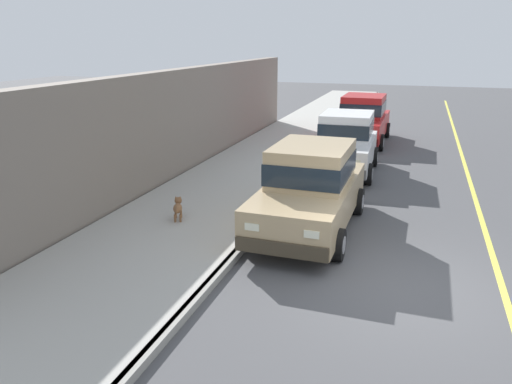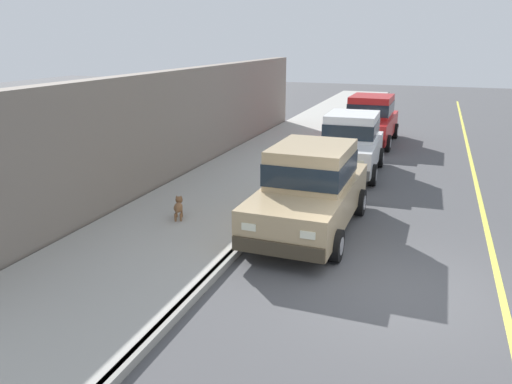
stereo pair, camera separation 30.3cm
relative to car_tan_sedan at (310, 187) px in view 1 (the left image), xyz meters
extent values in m
plane|color=#4C4C4F|center=(2.18, -2.27, -0.98)|extent=(80.00, 80.00, 0.00)
cube|color=gray|center=(-1.02, -2.27, -0.91)|extent=(0.16, 64.00, 0.14)
cube|color=#A8A59E|center=(-2.82, -2.27, -0.91)|extent=(3.60, 64.00, 0.14)
cube|color=#E0D64C|center=(3.78, -2.27, -0.98)|extent=(0.12, 57.60, 0.01)
cube|color=tan|center=(0.00, -0.04, -0.28)|extent=(1.86, 4.52, 0.76)
cube|color=tan|center=(0.00, 0.06, 0.52)|extent=(1.61, 2.12, 0.84)
cube|color=#19232D|center=(0.00, 0.06, 0.45)|extent=(1.65, 2.16, 0.46)
cube|color=#3E3527|center=(-0.03, -2.24, -0.52)|extent=(1.77, 0.22, 0.28)
cube|color=#3E3527|center=(0.03, 2.16, -0.52)|extent=(1.77, 0.22, 0.28)
cylinder|color=black|center=(0.88, -1.45, -0.66)|extent=(0.23, 0.64, 0.64)
cylinder|color=#9E9EA3|center=(0.88, -1.45, -0.66)|extent=(0.24, 0.36, 0.35)
cylinder|color=black|center=(-0.92, -1.42, -0.66)|extent=(0.23, 0.64, 0.64)
cylinder|color=#9E9EA3|center=(-0.92, -1.42, -0.66)|extent=(0.24, 0.36, 0.35)
cylinder|color=black|center=(0.92, 1.34, -0.66)|extent=(0.23, 0.64, 0.64)
cylinder|color=#9E9EA3|center=(0.92, 1.34, -0.66)|extent=(0.24, 0.36, 0.35)
cylinder|color=black|center=(-0.88, 1.37, -0.66)|extent=(0.23, 0.64, 0.64)
cylinder|color=#9E9EA3|center=(-0.88, 1.37, -0.66)|extent=(0.24, 0.36, 0.35)
cube|color=#EAEACC|center=(0.53, -2.28, -0.17)|extent=(0.28, 0.08, 0.14)
cube|color=#EAEACC|center=(-0.59, -2.26, -0.17)|extent=(0.28, 0.08, 0.14)
cube|color=white|center=(0.00, 5.13, -0.28)|extent=(1.80, 3.74, 0.76)
cube|color=white|center=(-0.01, 5.38, 0.50)|extent=(1.55, 1.93, 0.80)
cube|color=#19232D|center=(-0.01, 5.38, 0.44)|extent=(1.59, 1.97, 0.44)
cube|color=#505050|center=(0.04, 3.33, -0.52)|extent=(1.69, 0.24, 0.28)
cube|color=#505050|center=(-0.04, 6.93, -0.52)|extent=(1.69, 0.24, 0.28)
cylinder|color=black|center=(0.88, 4.01, -0.66)|extent=(0.23, 0.64, 0.64)
cylinder|color=#9E9EA3|center=(0.88, 4.01, -0.66)|extent=(0.25, 0.36, 0.35)
cylinder|color=black|center=(-0.84, 3.97, -0.66)|extent=(0.23, 0.64, 0.64)
cylinder|color=#9E9EA3|center=(-0.84, 3.97, -0.66)|extent=(0.25, 0.36, 0.35)
cylinder|color=black|center=(0.83, 6.30, -0.66)|extent=(0.23, 0.64, 0.64)
cylinder|color=#9E9EA3|center=(0.83, 6.30, -0.66)|extent=(0.25, 0.36, 0.35)
cylinder|color=black|center=(-0.89, 6.26, -0.66)|extent=(0.23, 0.64, 0.64)
cylinder|color=#9E9EA3|center=(-0.89, 6.26, -0.66)|extent=(0.25, 0.36, 0.35)
cube|color=#EAEACC|center=(0.57, 3.32, -0.17)|extent=(0.28, 0.09, 0.14)
cube|color=#EAEACC|center=(-0.49, 3.29, -0.17)|extent=(0.28, 0.09, 0.14)
cube|color=red|center=(-0.04, 10.20, -0.28)|extent=(1.86, 4.52, 0.76)
cube|color=red|center=(-0.04, 10.30, 0.52)|extent=(1.61, 2.12, 0.84)
cube|color=#19232D|center=(-0.04, 10.30, 0.45)|extent=(1.65, 2.16, 0.46)
cube|color=#400A0A|center=(-0.07, 8.00, -0.52)|extent=(1.77, 0.22, 0.28)
cube|color=#400A0A|center=(-0.01, 12.40, -0.52)|extent=(1.77, 0.22, 0.28)
cylinder|color=black|center=(0.84, 8.80, -0.66)|extent=(0.23, 0.64, 0.64)
cylinder|color=#9E9EA3|center=(0.84, 8.80, -0.66)|extent=(0.24, 0.36, 0.35)
cylinder|color=black|center=(-0.96, 8.82, -0.66)|extent=(0.23, 0.64, 0.64)
cylinder|color=#9E9EA3|center=(-0.96, 8.82, -0.66)|extent=(0.24, 0.36, 0.35)
cylinder|color=black|center=(0.88, 11.59, -0.66)|extent=(0.23, 0.64, 0.64)
cylinder|color=#9E9EA3|center=(0.88, 11.59, -0.66)|extent=(0.24, 0.36, 0.35)
cylinder|color=black|center=(-0.92, 11.61, -0.66)|extent=(0.23, 0.64, 0.64)
cylinder|color=#9E9EA3|center=(-0.92, 11.61, -0.66)|extent=(0.24, 0.36, 0.35)
cube|color=#EAEACC|center=(0.49, 7.97, -0.17)|extent=(0.28, 0.08, 0.14)
cube|color=#EAEACC|center=(-0.63, 7.98, -0.17)|extent=(0.28, 0.08, 0.14)
ellipsoid|color=brown|center=(-2.89, -0.76, -0.56)|extent=(0.36, 0.48, 0.20)
cylinder|color=brown|center=(-3.00, -0.66, -0.75)|extent=(0.05, 0.05, 0.18)
cylinder|color=brown|center=(-2.90, -0.61, -0.75)|extent=(0.05, 0.05, 0.18)
cylinder|color=brown|center=(-2.89, -0.91, -0.75)|extent=(0.05, 0.05, 0.18)
cylinder|color=brown|center=(-2.78, -0.86, -0.75)|extent=(0.05, 0.05, 0.18)
sphere|color=brown|center=(-3.01, -0.50, -0.47)|extent=(0.17, 0.17, 0.17)
ellipsoid|color=#432C1C|center=(-3.05, -0.41, -0.49)|extent=(0.11, 0.13, 0.06)
cone|color=brown|center=(-3.05, -0.53, -0.39)|extent=(0.06, 0.06, 0.07)
cone|color=brown|center=(-2.96, -0.49, -0.39)|extent=(0.06, 0.06, 0.07)
cylinder|color=brown|center=(-2.79, -1.00, -0.50)|extent=(0.08, 0.12, 0.13)
cube|color=slate|center=(-4.92, 3.71, 0.64)|extent=(0.50, 20.00, 3.24)
camera|label=1|loc=(2.12, -10.25, 3.13)|focal=34.57mm
camera|label=2|loc=(2.41, -10.15, 3.13)|focal=34.57mm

